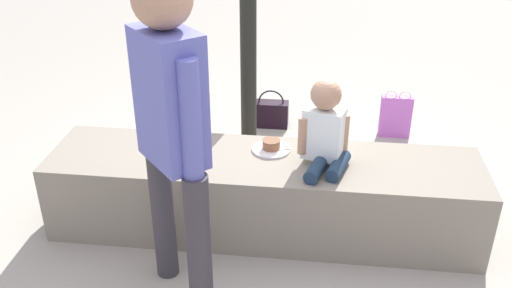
{
  "coord_description": "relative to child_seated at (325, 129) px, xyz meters",
  "views": [
    {
      "loc": [
        0.28,
        -2.69,
        1.98
      ],
      "look_at": [
        -0.01,
        -0.3,
        0.71
      ],
      "focal_mm": 39.34,
      "sensor_mm": 36.0,
      "label": 1
    }
  ],
  "objects": [
    {
      "name": "handbag_black_leather",
      "position": [
        -0.41,
        1.38,
        -0.56
      ],
      "size": [
        0.27,
        0.13,
        0.31
      ],
      "color": "black",
      "rests_on": "ground_plane"
    },
    {
      "name": "child_seated",
      "position": [
        0.0,
        0.0,
        0.0
      ],
      "size": [
        0.29,
        0.35,
        0.48
      ],
      "color": "#1C3048",
      "rests_on": "concrete_ledge"
    },
    {
      "name": "handbag_brown_canvas",
      "position": [
        -1.04,
        0.49,
        -0.56
      ],
      "size": [
        0.32,
        0.15,
        0.32
      ],
      "color": "brown",
      "rests_on": "ground_plane"
    },
    {
      "name": "water_bottle_near_gift",
      "position": [
        0.26,
        0.53,
        -0.58
      ],
      "size": [
        0.08,
        0.08,
        0.2
      ],
      "color": "silver",
      "rests_on": "ground_plane"
    },
    {
      "name": "party_cup_red",
      "position": [
        -0.28,
        0.5,
        -0.62
      ],
      "size": [
        0.08,
        0.08,
        0.1
      ],
      "primitive_type": "cylinder",
      "color": "red",
      "rests_on": "ground_plane"
    },
    {
      "name": "railing_post",
      "position": [
        -0.52,
        0.88,
        -0.21
      ],
      "size": [
        0.36,
        0.36,
        1.22
      ],
      "color": "black",
      "rests_on": "ground_plane"
    },
    {
      "name": "ground_plane",
      "position": [
        -0.33,
        0.02,
        -0.67
      ],
      "size": [
        12.0,
        12.0,
        0.0
      ],
      "primitive_type": "plane",
      "color": "#A5A092"
    },
    {
      "name": "adult_standing",
      "position": [
        -0.66,
        -0.57,
        0.29
      ],
      "size": [
        0.36,
        0.38,
        1.6
      ],
      "color": "#37343A",
      "rests_on": "ground_plane"
    },
    {
      "name": "concrete_ledge",
      "position": [
        -0.33,
        0.02,
        -0.44
      ],
      "size": [
        2.42,
        0.57,
        0.46
      ],
      "primitive_type": "cube",
      "color": "gray",
      "rests_on": "ground_plane"
    },
    {
      "name": "gift_bag",
      "position": [
        0.55,
        1.32,
        -0.5
      ],
      "size": [
        0.23,
        0.08,
        0.37
      ],
      "color": "#B259BF",
      "rests_on": "ground_plane"
    },
    {
      "name": "cake_plate",
      "position": [
        -0.29,
        0.13,
        -0.19
      ],
      "size": [
        0.22,
        0.22,
        0.07
      ],
      "color": "white",
      "rests_on": "concrete_ledge"
    }
  ]
}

